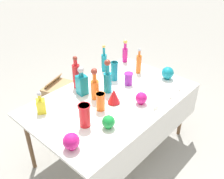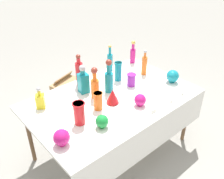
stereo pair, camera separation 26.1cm
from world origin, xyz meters
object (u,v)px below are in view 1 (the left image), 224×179
Objects in this scene: tall_bottle_3 at (108,79)px; cardboard_box_behind_right at (58,93)px; tall_bottle_0 at (76,74)px; round_bowl_0 at (141,98)px; square_decanter_1 at (82,83)px; slender_vase_2 at (114,71)px; slender_vase_0 at (100,101)px; square_decanter_0 at (41,105)px; cardboard_box_behind_left at (80,100)px; fluted_vase_0 at (114,96)px; round_bowl_3 at (168,73)px; round_bowl_2 at (108,122)px; round_bowl_1 at (71,141)px; tall_bottle_1 at (95,86)px; slender_vase_3 at (128,78)px; tall_bottle_4 at (104,61)px; tall_bottle_5 at (125,53)px; slender_vase_1 at (85,115)px; tall_bottle_2 at (139,63)px.

cardboard_box_behind_right is at bearing 82.87° from tall_bottle_3.
round_bowl_0 is at bearing -73.46° from tall_bottle_0.
slender_vase_2 is (0.46, -0.05, -0.02)m from square_decanter_1.
tall_bottle_0 is 0.52m from slender_vase_0.
cardboard_box_behind_left is (0.96, 0.60, -0.71)m from square_decanter_0.
fluted_vase_0 is 0.82m from round_bowl_3.
square_decanter_0 is at bearing 112.71° from round_bowl_2.
tall_bottle_1 is at bearing 30.68° from round_bowl_1.
tall_bottle_0 reaches higher than slender_vase_0.
fluted_vase_0 is (-0.39, -0.13, 0.01)m from slender_vase_3.
slender_vase_2 is (0.43, 0.11, -0.03)m from tall_bottle_1.
tall_bottle_4 is 0.38m from tall_bottle_5.
slender_vase_0 is at bearing -107.84° from cardboard_box_behind_right.
tall_bottle_0 is 0.56m from square_decanter_0.
tall_bottle_3 is at bearing 23.35° from slender_vase_1.
tall_bottle_0 is 0.73× the size of cardboard_box_behind_right.
round_bowl_1 is (-0.89, 0.04, 0.01)m from round_bowl_0.
round_bowl_1 is 0.39m from round_bowl_2.
tall_bottle_1 is 0.22m from fluted_vase_0.
tall_bottle_4 is 1.11m from round_bowl_2.
tall_bottle_0 is 0.97m from round_bowl_1.
slender_vase_1 is 1.25m from round_bowl_3.
tall_bottle_2 is 1.31m from square_decanter_0.
round_bowl_1 reaches higher than cardboard_box_behind_right.
round_bowl_2 is (-0.26, -0.43, -0.08)m from tall_bottle_1.
fluted_vase_0 is at bearing -100.93° from cardboard_box_behind_right.
tall_bottle_2 reaches higher than slender_vase_1.
round_bowl_2 is at bearing -56.81° from slender_vase_1.
tall_bottle_2 is 2.50× the size of round_bowl_0.
tall_bottle_5 is at bearing 27.45° from slender_vase_0.
tall_bottle_4 is 0.67× the size of cardboard_box_behind_right.
slender_vase_0 is at bearing -169.53° from slender_vase_3.
round_bowl_1 is (-0.67, -0.70, -0.08)m from tall_bottle_0.
square_decanter_0 reaches higher than fluted_vase_0.
tall_bottle_5 is 1.41m from slender_vase_1.
slender_vase_1 is (-1.14, -0.26, -0.01)m from tall_bottle_2.
square_decanter_1 reaches higher than round_bowl_3.
tall_bottle_5 reaches higher than round_bowl_3.
round_bowl_3 is at bearing 7.03° from round_bowl_0.
round_bowl_2 is (0.39, -0.05, -0.01)m from round_bowl_1.
tall_bottle_4 reaches higher than square_decanter_1.
round_bowl_2 is at bearing -146.41° from tall_bottle_5.
square_decanter_1 is at bearing 50.53° from slender_vase_1.
round_bowl_3 is at bearing -25.91° from tall_bottle_3.
tall_bottle_5 is at bearing -44.84° from cardboard_box_behind_left.
tall_bottle_5 reaches higher than square_decanter_0.
round_bowl_0 is 1.75m from cardboard_box_behind_right.
round_bowl_2 reaches higher than cardboard_box_behind_left.
tall_bottle_4 reaches higher than square_decanter_0.
slender_vase_3 is at bearing -163.79° from tall_bottle_2.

